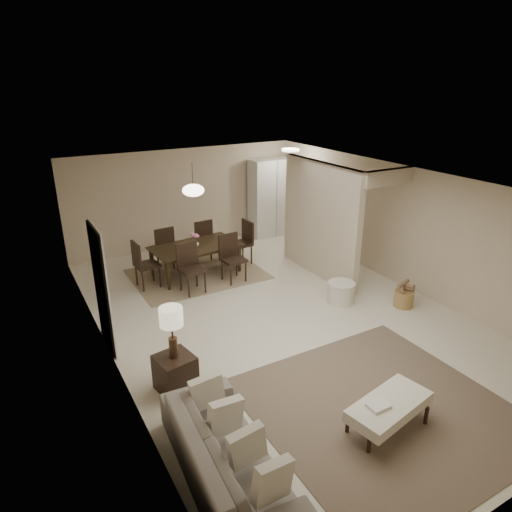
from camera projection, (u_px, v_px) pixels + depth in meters
floor at (280, 317)px, 8.43m from camera, size 9.00×9.00×0.00m
ceiling at (282, 183)px, 7.51m from camera, size 9.00×9.00×0.00m
back_wall at (186, 198)px, 11.61m from camera, size 6.00×0.00×6.00m
left_wall at (106, 291)px, 6.59m from camera, size 0.00×9.00×9.00m
right_wall at (404, 227)px, 9.35m from camera, size 0.00×9.00×9.00m
partition at (320, 220)px, 9.81m from camera, size 0.15×2.50×2.50m
doorway at (101, 289)px, 7.17m from camera, size 0.04×0.90×2.04m
pantry_cabinet at (271, 197)px, 12.48m from camera, size 1.20×0.55×2.10m
flush_light at (291, 150)px, 11.17m from camera, size 0.44×0.44×0.05m
living_rug at (381, 408)px, 6.09m from camera, size 3.20×3.20×0.01m
sofa at (228, 455)px, 4.92m from camera, size 2.35×1.06×0.67m
ottoman_bench at (389, 407)px, 5.63m from camera, size 1.23×0.73×0.41m
side_table at (175, 373)px, 6.38m from camera, size 0.56×0.56×0.54m
table_lamp at (171, 321)px, 6.08m from camera, size 0.32×0.32×0.76m
round_pouf at (341, 293)px, 8.90m from camera, size 0.53×0.53×0.41m
wicker_basket at (404, 299)px, 8.76m from camera, size 0.41×0.41×0.31m
dining_rug at (198, 274)px, 10.23m from camera, size 2.80×2.10×0.01m
dining_table at (197, 260)px, 10.11m from camera, size 1.99×1.21×0.67m
dining_chairs at (196, 253)px, 10.05m from camera, size 2.78×2.09×1.03m
vase at (196, 243)px, 9.96m from camera, size 0.14×0.14×0.13m
yellow_mat at (331, 257)px, 11.19m from camera, size 0.95×0.63×0.01m
pendant_light at (193, 190)px, 9.53m from camera, size 0.46×0.46×0.71m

